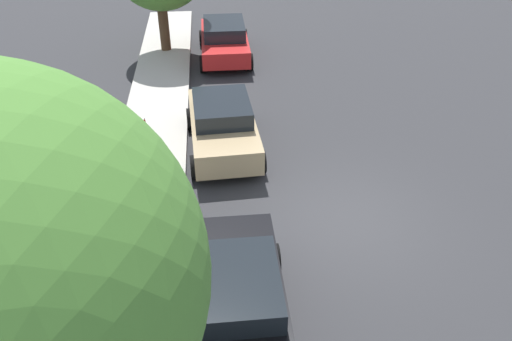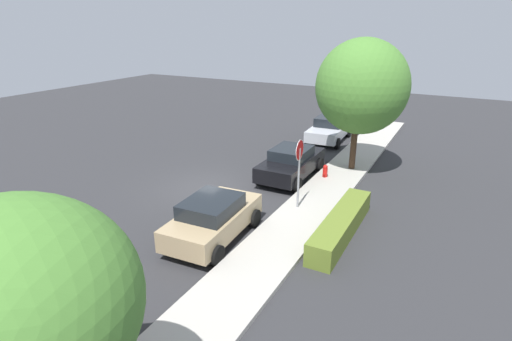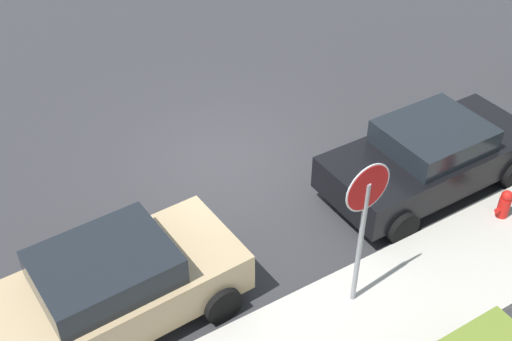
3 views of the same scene
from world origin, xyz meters
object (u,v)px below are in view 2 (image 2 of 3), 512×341
Objects in this scene: parked_car_tan at (213,218)px; street_tree_near_corner at (14,308)px; street_tree_mid_block at (362,87)px; stop_sign at (299,163)px; parked_car_silver at (329,129)px; parked_car_black at (291,162)px; fire_hydrant at (325,172)px.

street_tree_near_corner is (7.41, 1.93, 2.52)m from parked_car_tan.
street_tree_mid_block is (-16.06, 0.49, 0.77)m from street_tree_near_corner.
stop_sign is 3.87m from parked_car_tan.
parked_car_silver is at bearing -168.41° from stop_sign.
parked_car_tan is at bearing -26.51° from stop_sign.
parked_car_tan is 0.64× the size of street_tree_mid_block.
street_tree_mid_block is at bearing 171.74° from stop_sign.
fire_hydrant is (-0.47, 1.49, -0.38)m from parked_car_black.
stop_sign is at bearing 27.58° from parked_car_black.
parked_car_tan is 5.56× the size of fire_hydrant.
parked_car_black is 1.07× the size of parked_car_tan.
parked_car_tan is at bearing -15.65° from street_tree_mid_block.
parked_car_silver reaches higher than fire_hydrant.
stop_sign is 3.66m from parked_car_black.
stop_sign is 10.79m from street_tree_near_corner.
parked_car_tan is 0.96× the size of parked_car_silver.
street_tree_near_corner is at bearing 7.82° from parked_car_black.
street_tree_mid_block is at bearing 178.26° from street_tree_near_corner.
parked_car_silver is 6.55m from fire_hydrant.
stop_sign is at bearing 153.49° from parked_car_tan.
parked_car_silver is 20.79m from street_tree_near_corner.
street_tree_near_corner reaches higher than parked_car_silver.
parked_car_black is 6.37m from parked_car_tan.
parked_car_black is at bearing -172.18° from street_tree_near_corner.
fire_hydrant is at bearing 107.69° from parked_car_black.
parked_car_black is 1.03× the size of parked_car_silver.
fire_hydrant is at bearing -178.15° from stop_sign.
parked_car_black is 6.75m from parked_car_silver.
parked_car_silver is 0.86× the size of street_tree_near_corner.
parked_car_black is 1.61m from fire_hydrant.
street_tree_near_corner is 16.09m from street_tree_mid_block.
stop_sign is 5.81m from street_tree_mid_block.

